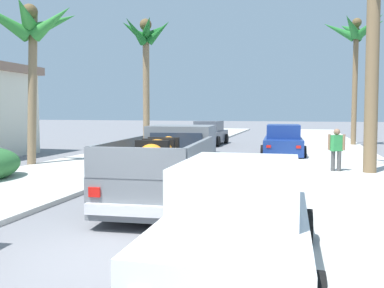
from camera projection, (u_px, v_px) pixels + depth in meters
ground_plane at (68, 263)px, 5.91m from camera, size 160.00×160.00×0.00m
sidewalk_left at (123, 158)px, 18.63m from camera, size 4.66×60.00×0.12m
sidewalk_right at (333, 164)px, 16.30m from camera, size 4.66×60.00×0.12m
curb_left at (142, 158)px, 18.40m from camera, size 0.16×60.00×0.10m
curb_right at (309, 164)px, 16.54m from camera, size 0.16×60.00×0.10m
pickup_truck at (170, 168)px, 9.89m from camera, size 2.49×5.34×1.80m
car_right_near at (209, 134)px, 26.40m from camera, size 2.10×4.29×1.54m
car_left_mid at (283, 142)px, 19.67m from camera, size 2.17×4.32×1.54m
car_right_mid at (239, 222)px, 5.47m from camera, size 2.08×4.28×1.54m
palm_tree_left_fore at (356, 37)px, 24.70m from camera, size 3.82×3.81×7.90m
palm_tree_right_fore at (28, 31)px, 15.71m from camera, size 3.89×3.57×6.39m
palm_tree_left_mid at (145, 44)px, 26.57m from camera, size 3.72×3.90×8.20m
pedestrian at (336, 148)px, 14.03m from camera, size 0.57×0.38×1.59m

